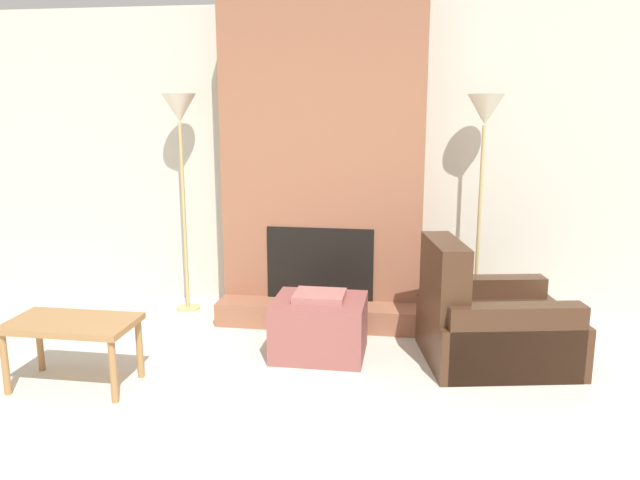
% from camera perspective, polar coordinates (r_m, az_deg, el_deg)
% --- Properties ---
extents(wall_back, '(6.85, 0.06, 2.60)m').
position_cam_1_polar(wall_back, '(5.46, 0.75, 7.30)').
color(wall_back, beige).
rests_on(wall_back, ground_plane).
extents(fireplace, '(1.65, 0.73, 2.60)m').
position_cam_1_polar(fireplace, '(5.20, 0.34, 6.38)').
color(fireplace, '#935B42').
rests_on(fireplace, ground_plane).
extents(ottoman, '(0.65, 0.55, 0.47)m').
position_cam_1_polar(ottoman, '(4.52, -0.04, -7.86)').
color(ottoman, '#8C4C47').
rests_on(ottoman, ground_plane).
extents(armchair, '(1.13, 1.00, 0.87)m').
position_cam_1_polar(armchair, '(4.55, 14.98, -7.63)').
color(armchair, '#422819').
rests_on(armchair, ground_plane).
extents(side_table, '(0.79, 0.45, 0.44)m').
position_cam_1_polar(side_table, '(4.28, -21.73, -7.60)').
color(side_table, '#9E7042').
rests_on(side_table, ground_plane).
extents(floor_lamp_left, '(0.28, 0.28, 1.86)m').
position_cam_1_polar(floor_lamp_left, '(5.41, -12.69, 10.33)').
color(floor_lamp_left, tan).
rests_on(floor_lamp_left, ground_plane).
extents(floor_lamp_right, '(0.28, 0.28, 1.85)m').
position_cam_1_polar(floor_lamp_right, '(5.07, 14.80, 10.02)').
color(floor_lamp_right, tan).
rests_on(floor_lamp_right, ground_plane).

